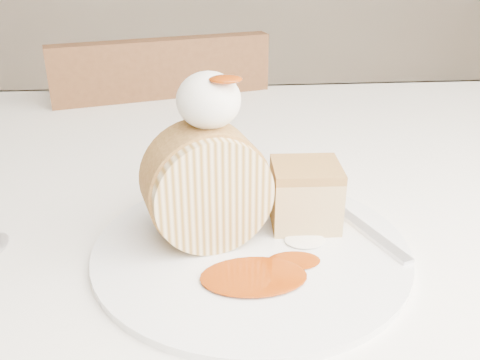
{
  "coord_description": "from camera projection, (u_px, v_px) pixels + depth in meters",
  "views": [
    {
      "loc": [
        -0.01,
        -0.4,
        1.04
      ],
      "look_at": [
        0.02,
        0.05,
        0.82
      ],
      "focal_mm": 40.0,
      "sensor_mm": 36.0,
      "label": 1
    }
  ],
  "objects": [
    {
      "name": "table",
      "position": [
        214.0,
        243.0,
        0.71
      ],
      "size": [
        1.4,
        0.9,
        0.75
      ],
      "color": "white",
      "rests_on": "ground"
    },
    {
      "name": "chair_far",
      "position": [
        162.0,
        197.0,
        1.2
      ],
      "size": [
        0.5,
        0.5,
        0.86
      ],
      "rotation": [
        0.0,
        0.0,
        3.4
      ],
      "color": "brown",
      "rests_on": "ground"
    },
    {
      "name": "plate",
      "position": [
        251.0,
        248.0,
        0.52
      ],
      "size": [
        0.32,
        0.32,
        0.01
      ],
      "primitive_type": "cylinder",
      "rotation": [
        0.0,
        0.0,
        -0.04
      ],
      "color": "white",
      "rests_on": "table"
    },
    {
      "name": "roulade_slice",
      "position": [
        207.0,
        187.0,
        0.51
      ],
      "size": [
        0.13,
        0.09,
        0.11
      ],
      "primitive_type": "cylinder",
      "rotation": [
        1.57,
        0.0,
        0.25
      ],
      "color": "beige",
      "rests_on": "plate"
    },
    {
      "name": "cake_chunk",
      "position": [
        305.0,
        199.0,
        0.55
      ],
      "size": [
        0.07,
        0.06,
        0.06
      ],
      "primitive_type": "cube",
      "rotation": [
        0.0,
        0.0,
        -0.04
      ],
      "color": "#B08342",
      "rests_on": "plate"
    },
    {
      "name": "whipped_cream",
      "position": [
        209.0,
        100.0,
        0.48
      ],
      "size": [
        0.06,
        0.06,
        0.05
      ],
      "primitive_type": "ellipsoid",
      "color": "white",
      "rests_on": "roulade_slice"
    },
    {
      "name": "caramel_drizzle",
      "position": [
        226.0,
        72.0,
        0.46
      ],
      "size": [
        0.03,
        0.02,
        0.01
      ],
      "primitive_type": "ellipsoid",
      "color": "#882E05",
      "rests_on": "whipped_cream"
    },
    {
      "name": "caramel_pool",
      "position": [
        254.0,
        276.0,
        0.47
      ],
      "size": [
        0.1,
        0.07,
        0.0
      ],
      "primitive_type": null,
      "rotation": [
        0.0,
        0.0,
        -0.04
      ],
      "color": "#882E05",
      "rests_on": "plate"
    },
    {
      "name": "fork",
      "position": [
        366.0,
        230.0,
        0.54
      ],
      "size": [
        0.09,
        0.18,
        0.0
      ],
      "primitive_type": "cube",
      "rotation": [
        0.0,
        0.0,
        0.35
      ],
      "color": "silver",
      "rests_on": "plate"
    }
  ]
}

